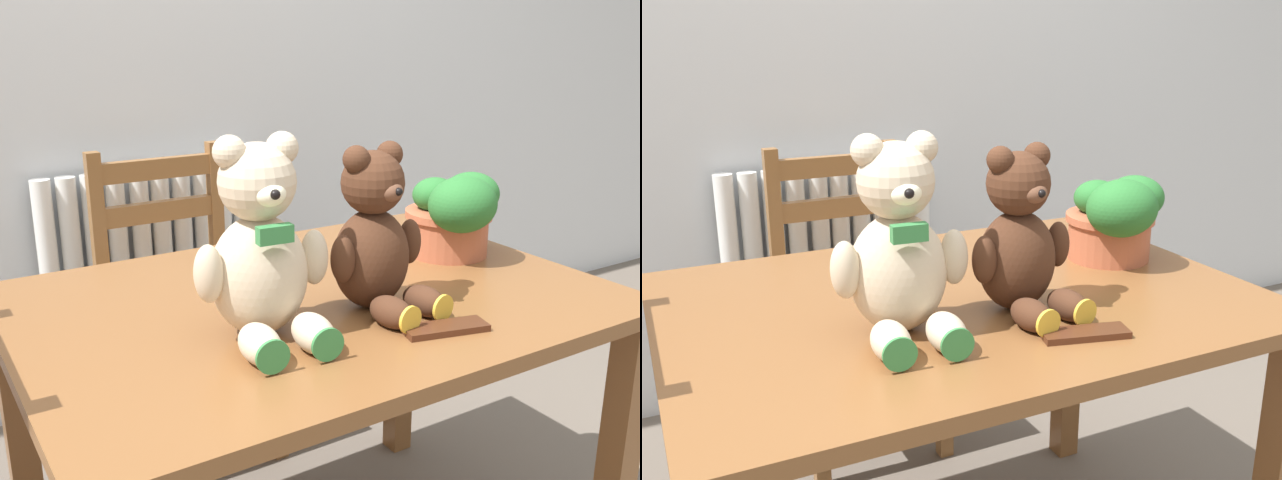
# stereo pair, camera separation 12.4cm
# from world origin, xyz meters

# --- Properties ---
(radiator) EXTENTS (0.73, 0.10, 0.78)m
(radiator) POSITION_xyz_m (0.03, 1.47, 0.36)
(radiator) COLOR white
(radiator) RESTS_ON ground_plane
(dining_table) EXTENTS (1.13, 0.82, 0.71)m
(dining_table) POSITION_xyz_m (0.00, 0.41, 0.60)
(dining_table) COLOR brown
(dining_table) RESTS_ON ground_plane
(wooden_chair_behind) EXTENTS (0.41, 0.43, 0.88)m
(wooden_chair_behind) POSITION_xyz_m (0.01, 1.16, 0.44)
(wooden_chair_behind) COLOR brown
(wooden_chair_behind) RESTS_ON ground_plane
(teddy_bear_left) EXTENTS (0.24, 0.24, 0.34)m
(teddy_bear_left) POSITION_xyz_m (-0.17, 0.29, 0.86)
(teddy_bear_left) COLOR beige
(teddy_bear_left) RESTS_ON dining_table
(teddy_bear_right) EXTENTS (0.22, 0.23, 0.31)m
(teddy_bear_right) POSITION_xyz_m (0.06, 0.30, 0.84)
(teddy_bear_right) COLOR #472819
(teddy_bear_right) RESTS_ON dining_table
(potted_plant) EXTENTS (0.24, 0.24, 0.20)m
(potted_plant) POSITION_xyz_m (0.41, 0.46, 0.81)
(potted_plant) COLOR #B25B3D
(potted_plant) RESTS_ON dining_table
(chocolate_bar) EXTENTS (0.16, 0.09, 0.01)m
(chocolate_bar) POSITION_xyz_m (0.10, 0.14, 0.71)
(chocolate_bar) COLOR #472314
(chocolate_bar) RESTS_ON dining_table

